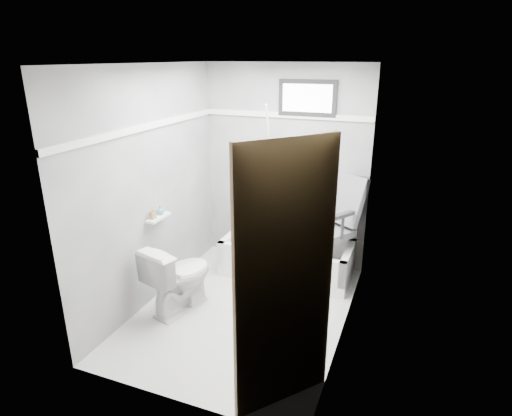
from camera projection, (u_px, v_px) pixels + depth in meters
The scene contains 19 objects.
floor at pixel (244, 311), 4.38m from camera, with size 2.60×2.60×0.00m, color white.
ceiling at pixel (241, 63), 3.57m from camera, with size 2.60×2.60×0.00m, color silver.
wall_back at pixel (285, 168), 5.12m from camera, with size 2.00×0.02×2.40m, color slate.
wall_front at pixel (166, 257), 2.83m from camera, with size 2.00×0.02×2.40m, color slate.
wall_left at pixel (151, 188), 4.32m from camera, with size 0.02×2.60×2.40m, color slate.
wall_right at pixel (351, 213), 3.63m from camera, with size 0.02×2.60×2.40m, color slate.
bathtub at pixel (287, 257), 5.06m from camera, with size 1.50×0.70×0.42m, color white, non-canonical shape.
office_chair at pixel (323, 224), 4.80m from camera, with size 0.64×0.64×1.11m, color slate, non-canonical shape.
toilet at pixel (179, 277), 4.30m from camera, with size 0.41×0.74×0.73m, color white.
door at pixel (309, 312), 2.58m from camera, with size 0.78×0.78×2.00m, color #53391E, non-canonical shape.
window at pixel (307, 98), 4.74m from camera, with size 0.66×0.04×0.40m, color black, non-canonical shape.
backerboard at pixel (303, 202), 5.16m from camera, with size 1.50×0.02×0.78m, color #4C4C4F.
trim_back at pixel (286, 115), 4.90m from camera, with size 2.00×0.02×0.06m, color white.
trim_left at pixel (147, 127), 4.10m from camera, with size 0.02×2.60×0.06m, color white.
pole at pixel (273, 184), 4.98m from camera, with size 0.02×0.02×1.95m, color silver.
shelf at pixel (158, 217), 4.37m from camera, with size 0.10×0.32×0.03m, color white.
soap_bottle_a at pixel (153, 214), 4.29m from camera, with size 0.05×0.05×0.12m, color #9C784E.
soap_bottle_b at pixel (160, 210), 4.41m from camera, with size 0.07×0.07×0.10m, color teal.
faucet at pixel (268, 217), 5.38m from camera, with size 0.26×0.10×0.16m, color silver, non-canonical shape.
Camera 1 is at (1.48, -3.47, 2.46)m, focal length 30.00 mm.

